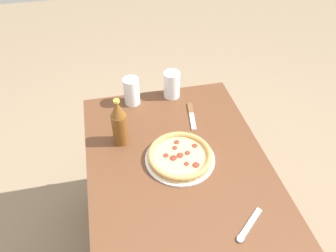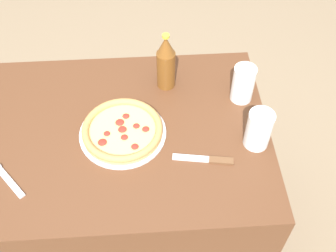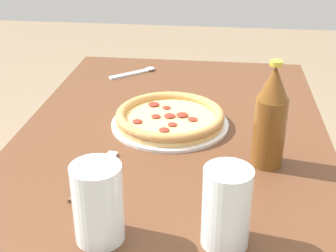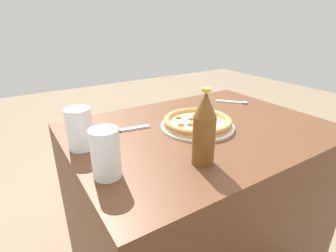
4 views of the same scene
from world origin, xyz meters
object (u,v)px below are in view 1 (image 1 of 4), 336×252
Objects in this scene: glass_iced_tea at (172,85)px; knife at (192,115)px; spoon at (247,228)px; pizza_salami at (180,156)px; glass_mango_juice at (132,92)px; beer_bottle at (119,123)px.

knife is at bearing -161.16° from glass_iced_tea.
knife is 1.41× the size of spoon.
knife is (0.27, -0.13, -0.02)m from pizza_salami.
glass_mango_juice is at bearing 20.23° from spoon.
glass_mango_juice is 0.61× the size of beer_bottle.
glass_iced_tea is at bearing 18.84° from knife.
pizza_salami is 0.45m from glass_iced_tea.
glass_iced_tea is 0.19m from knife.
glass_mango_juice is at bearing 18.40° from pizza_salami.
beer_bottle is 1.17× the size of knife.
spoon is at bearing -174.01° from glass_iced_tea.
glass_iced_tea is (0.44, -0.07, 0.05)m from pizza_salami.
beer_bottle is at bearing 54.78° from pizza_salami.
spoon is (-0.64, -0.03, 0.00)m from knife.
pizza_salami is 0.30m from knife.
spoon is at bearing -159.77° from glass_mango_juice.
glass_iced_tea is at bearing -86.34° from glass_mango_juice.
knife is at bearing 2.30° from spoon.
glass_iced_tea is 0.41m from beer_bottle.
beer_bottle reaches higher than spoon.
glass_iced_tea reaches higher than spoon.
beer_bottle reaches higher than glass_mango_juice.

